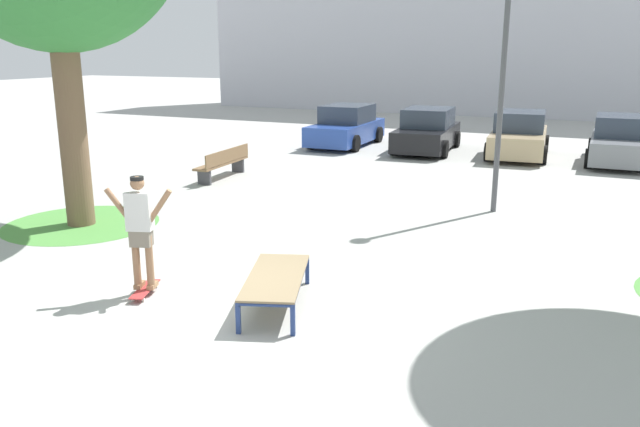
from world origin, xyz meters
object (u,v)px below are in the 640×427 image
(car_blue, at_px, (346,127))
(car_tan, at_px, (519,136))
(park_bench, at_px, (223,163))
(car_grey, at_px, (621,142))
(skateboard, at_px, (145,289))
(skate_box, at_px, (276,279))
(light_post, at_px, (506,34))
(skater, at_px, (140,225))
(car_black, at_px, (427,131))

(car_blue, height_order, car_tan, same)
(car_blue, relative_size, park_bench, 1.75)
(car_blue, relative_size, car_grey, 1.01)
(skateboard, bearing_deg, skate_box, 11.73)
(light_post, bearing_deg, park_bench, 174.80)
(car_blue, bearing_deg, skateboard, -79.08)
(skater, xyz_separation_m, light_post, (3.86, 7.18, 2.75))
(park_bench, bearing_deg, car_tan, 46.34)
(skate_box, distance_m, skater, 2.13)
(skate_box, height_order, skateboard, skate_box)
(skate_box, bearing_deg, park_bench, 127.24)
(skateboard, xyz_separation_m, skater, (-0.00, 0.00, 0.99))
(car_blue, bearing_deg, car_tan, 0.98)
(car_tan, distance_m, light_post, 8.62)
(park_bench, bearing_deg, skater, -64.91)
(skateboard, height_order, light_post, light_post)
(skateboard, relative_size, skater, 0.48)
(park_bench, bearing_deg, car_black, 61.57)
(skate_box, distance_m, car_blue, 15.47)
(skate_box, relative_size, park_bench, 0.84)
(skate_box, height_order, light_post, light_post)
(light_post, bearing_deg, car_black, 114.97)
(skateboard, distance_m, car_blue, 15.38)
(car_blue, distance_m, car_grey, 9.34)
(car_blue, xyz_separation_m, car_black, (3.11, -0.05, 0.00))
(skateboard, xyz_separation_m, park_bench, (-3.68, 7.86, 0.37))
(skater, bearing_deg, park_bench, 115.09)
(skateboard, bearing_deg, car_blue, 100.92)
(skate_box, bearing_deg, car_grey, 73.16)
(skate_box, height_order, car_black, car_black)
(car_tan, relative_size, car_grey, 1.03)
(car_grey, xyz_separation_m, park_bench, (-10.11, -7.23, -0.24))
(car_tan, distance_m, car_grey, 3.12)
(car_blue, xyz_separation_m, car_tan, (6.22, 0.11, 0.00))
(skater, distance_m, car_black, 15.04)
(car_tan, relative_size, park_bench, 1.78)
(car_tan, bearing_deg, park_bench, -133.66)
(car_tan, xyz_separation_m, car_grey, (3.11, -0.10, 0.00))
(skate_box, height_order, car_blue, car_blue)
(car_grey, distance_m, light_post, 8.89)
(car_blue, relative_size, car_black, 0.98)
(skate_box, height_order, car_grey, car_grey)
(skateboard, relative_size, car_black, 0.19)
(car_tan, bearing_deg, skate_box, -95.14)
(skateboard, relative_size, light_post, 0.14)
(skateboard, distance_m, skater, 0.99)
(skater, height_order, light_post, light_post)
(car_tan, bearing_deg, car_grey, -1.83)
(park_bench, height_order, light_post, light_post)
(car_grey, height_order, light_post, light_post)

